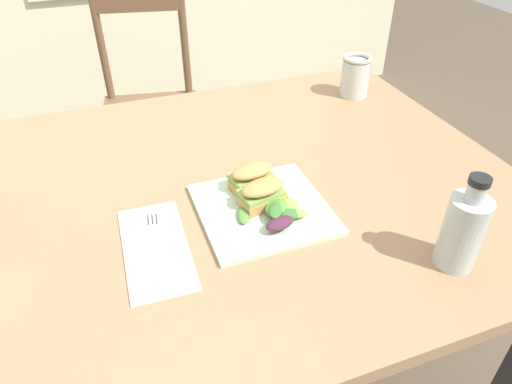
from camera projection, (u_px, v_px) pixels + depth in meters
name	position (u px, v px, depth m)	size (l,w,h in m)	color
dining_table	(234.00, 224.00, 1.08)	(1.25, 1.00, 0.74)	#997551
chair_wooden_far	(150.00, 109.00, 1.96)	(0.47, 0.47, 0.87)	brown
plate_lunch	(263.00, 209.00, 0.93)	(0.25, 0.25, 0.01)	beige
sandwich_half_front	(263.00, 193.00, 0.92)	(0.10, 0.08, 0.06)	tan
sandwich_half_back	(252.00, 177.00, 0.97)	(0.10, 0.08, 0.06)	tan
salad_mixed_greens	(276.00, 210.00, 0.90)	(0.14, 0.14, 0.03)	#6B9E47
napkin_folded	(156.00, 248.00, 0.85)	(0.11, 0.25, 0.00)	white
fork_on_napkin	(155.00, 240.00, 0.86)	(0.04, 0.19, 0.00)	silver
bottle_cold_brew	(461.00, 235.00, 0.78)	(0.07, 0.07, 0.18)	black
mason_jar_iced_tea	(355.00, 78.00, 1.35)	(0.08, 0.08, 0.12)	gold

